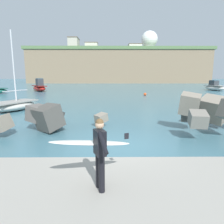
{
  "coord_description": "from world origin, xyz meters",
  "views": [
    {
      "loc": [
        -0.41,
        -8.33,
        2.98
      ],
      "look_at": [
        -0.33,
        0.5,
        1.4
      ],
      "focal_mm": 32.34,
      "sensor_mm": 36.0,
      "label": 1
    }
  ],
  "objects": [
    {
      "name": "boat_mid_left",
      "position": [
        21.14,
        33.24,
        0.71
      ],
      "size": [
        3.51,
        5.2,
        2.11
      ],
      "color": "beige",
      "rests_on": "ground"
    },
    {
      "name": "boat_near_right",
      "position": [
        -14.42,
        31.86,
        0.8
      ],
      "size": [
        4.67,
        5.7,
        2.53
      ],
      "color": "maroon",
      "rests_on": "ground"
    },
    {
      "name": "headland_bluff",
      "position": [
        3.27,
        94.25,
        7.27
      ],
      "size": [
        76.27,
        42.53,
        14.5
      ],
      "color": "#847056",
      "rests_on": "ground"
    },
    {
      "name": "station_building_east",
      "position": [
        12.61,
        101.28,
        16.92
      ],
      "size": [
        6.88,
        6.6,
        4.8
      ],
      "color": "silver",
      "rests_on": "headland_bluff"
    },
    {
      "name": "surfer_with_board",
      "position": [
        -0.72,
        -3.7,
        1.28
      ],
      "size": [
        2.08,
        1.44,
        1.78
      ],
      "color": "black",
      "rests_on": "walkway_path"
    },
    {
      "name": "station_building_central",
      "position": [
        -17.51,
        90.65,
        17.49
      ],
      "size": [
        4.59,
        8.14,
        5.94
      ],
      "color": "#B2ADA3",
      "rests_on": "headland_bluff"
    },
    {
      "name": "breakwater_jetty",
      "position": [
        0.66,
        1.53,
        1.01
      ],
      "size": [
        32.75,
        6.85,
        2.42
      ],
      "color": "#605B56",
      "rests_on": "ground"
    },
    {
      "name": "mooring_buoy_middle",
      "position": [
        4.92,
        22.41,
        0.22
      ],
      "size": [
        0.44,
        0.44,
        0.44
      ],
      "color": "#E54C1E",
      "rests_on": "ground"
    },
    {
      "name": "radar_dome",
      "position": [
        20.19,
        101.91,
        21.01
      ],
      "size": [
        8.52,
        8.52,
        11.65
      ],
      "color": "silver",
      "rests_on": "headland_bluff"
    },
    {
      "name": "ground_plane",
      "position": [
        0.0,
        0.0,
        0.0
      ],
      "size": [
        400.0,
        400.0,
        0.0
      ],
      "primitive_type": "plane",
      "color": "#42707F"
    },
    {
      "name": "walkway_path",
      "position": [
        0.0,
        -4.0,
        0.12
      ],
      "size": [
        48.0,
        4.4,
        0.24
      ],
      "primitive_type": "cube",
      "color": "#9E998E",
      "rests_on": "ground"
    },
    {
      "name": "boat_near_left",
      "position": [
        -8.81,
        9.1,
        0.48
      ],
      "size": [
        3.65,
        4.78,
        6.77
      ],
      "color": "beige",
      "rests_on": "ground"
    },
    {
      "name": "station_building_west",
      "position": [
        -9.84,
        98.02,
        17.02
      ],
      "size": [
        6.5,
        5.48,
        5.01
      ],
      "color": "beige",
      "rests_on": "headland_bluff"
    }
  ]
}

